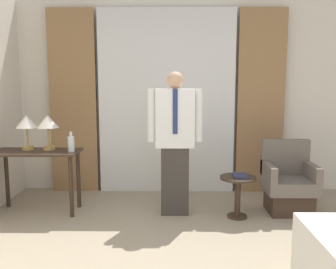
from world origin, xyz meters
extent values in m
cube|color=silver|center=(0.00, 2.86, 1.35)|extent=(10.00, 0.06, 2.70)
cube|color=white|center=(0.00, 2.73, 1.29)|extent=(1.91, 0.06, 2.58)
cube|color=#997047|center=(-1.32, 2.73, 1.29)|extent=(0.66, 0.06, 2.58)
cube|color=#997047|center=(1.32, 2.73, 1.29)|extent=(0.66, 0.06, 2.58)
cube|color=#38281E|center=(-1.55, 1.84, 0.74)|extent=(1.03, 0.46, 0.03)
cylinder|color=#38281E|center=(-1.10, 1.67, 0.36)|extent=(0.05, 0.05, 0.73)
cylinder|color=#38281E|center=(-2.01, 2.01, 0.36)|extent=(0.05, 0.05, 0.73)
cylinder|color=#38281E|center=(-1.10, 2.01, 0.36)|extent=(0.05, 0.05, 0.73)
cylinder|color=tan|center=(-1.68, 1.92, 0.78)|extent=(0.14, 0.14, 0.04)
cylinder|color=tan|center=(-1.68, 1.92, 0.91)|extent=(0.02, 0.02, 0.23)
cone|color=silver|center=(-1.68, 1.92, 1.10)|extent=(0.26, 0.26, 0.15)
cylinder|color=tan|center=(-1.42, 1.92, 0.78)|extent=(0.14, 0.14, 0.04)
cylinder|color=tan|center=(-1.42, 1.92, 0.91)|extent=(0.02, 0.02, 0.23)
cone|color=silver|center=(-1.42, 1.92, 1.10)|extent=(0.26, 0.26, 0.15)
cylinder|color=silver|center=(-1.11, 1.78, 0.85)|extent=(0.08, 0.08, 0.19)
cylinder|color=silver|center=(-1.11, 1.78, 0.97)|extent=(0.03, 0.03, 0.05)
cube|color=#38332D|center=(0.11, 1.79, 0.41)|extent=(0.33, 0.17, 0.82)
cube|color=white|center=(0.11, 1.79, 1.16)|extent=(0.45, 0.20, 0.68)
cube|color=navy|center=(0.11, 1.68, 1.24)|extent=(0.06, 0.01, 0.51)
cylinder|color=white|center=(-0.16, 1.79, 1.19)|extent=(0.10, 0.10, 0.61)
cylinder|color=white|center=(0.39, 1.79, 1.19)|extent=(0.10, 0.10, 0.61)
sphere|color=tan|center=(0.11, 1.79, 1.60)|extent=(0.20, 0.20, 0.20)
cube|color=#38281E|center=(1.50, 1.85, 0.13)|extent=(0.50, 0.45, 0.26)
cube|color=#665B51|center=(1.50, 1.85, 0.34)|extent=(0.59, 0.53, 0.16)
cube|color=#665B51|center=(1.50, 2.08, 0.64)|extent=(0.59, 0.10, 0.44)
cube|color=#665B51|center=(1.25, 1.85, 0.51)|extent=(0.08, 0.53, 0.18)
cube|color=#665B51|center=(1.76, 1.85, 0.51)|extent=(0.08, 0.53, 0.18)
cylinder|color=#38281E|center=(0.85, 1.67, 0.01)|extent=(0.23, 0.23, 0.02)
cylinder|color=#38281E|center=(0.85, 1.67, 0.23)|extent=(0.07, 0.07, 0.46)
cylinder|color=#38281E|center=(0.85, 1.67, 0.48)|extent=(0.42, 0.42, 0.03)
cube|color=#2D334C|center=(0.87, 1.65, 0.50)|extent=(0.15, 0.21, 0.03)
camera|label=1|loc=(0.09, -2.55, 1.60)|focal=40.00mm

